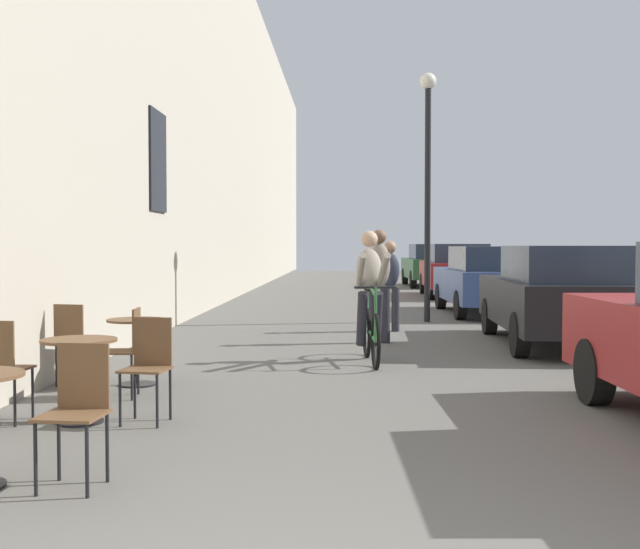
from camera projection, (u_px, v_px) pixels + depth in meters
building_facade_left at (181, 74)px, 16.55m from camera, size 0.54×68.00×10.20m
cafe_chair_near_toward_street at (77, 404)px, 4.99m from camera, size 0.41×0.41×0.89m
cafe_table_mid at (79, 362)px, 6.75m from camera, size 0.64×0.64×0.72m
cafe_chair_mid_toward_street at (1, 364)px, 6.70m from camera, size 0.40×0.40×0.89m
cafe_chair_mid_toward_wall at (149, 362)px, 6.81m from camera, size 0.42×0.42×0.89m
cafe_table_far at (137, 337)px, 8.57m from camera, size 0.64×0.64×0.72m
cafe_chair_far_toward_street at (74, 338)px, 8.52m from camera, size 0.45×0.45×0.89m
cafe_chair_far_toward_wall at (126, 346)px, 7.88m from camera, size 0.40×0.40×0.89m
cyclist_on_bicycle at (370, 299)px, 10.34m from camera, size 0.52×1.76×1.74m
pedestrian_near at (379, 279)px, 12.28m from camera, size 0.35×0.25×1.76m
pedestrian_mid at (390, 281)px, 13.95m from camera, size 0.37×0.29×1.60m
street_lamp at (428, 165)px, 15.59m from camera, size 0.32×0.32×4.90m
parked_car_second at (558, 294)px, 11.91m from camera, size 1.91×4.31×1.51m
parked_car_third at (487, 279)px, 17.36m from camera, size 1.87×4.25×1.50m
parked_car_fourth at (456, 269)px, 23.33m from camera, size 1.92×4.42×1.56m
parked_car_fifth at (432, 265)px, 29.26m from camera, size 1.95×4.44×1.56m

